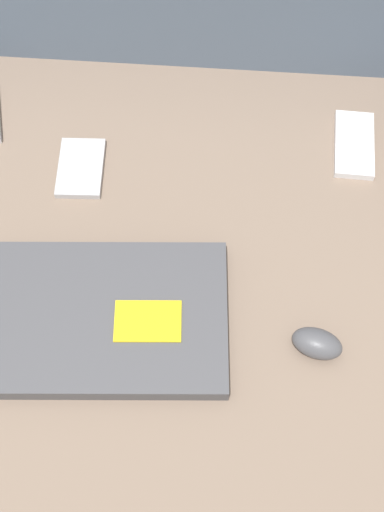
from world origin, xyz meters
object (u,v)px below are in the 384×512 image
at_px(phone_small, 81,168).
at_px(computer_mouse, 317,343).
at_px(laptop, 107,318).
at_px(phone_black, 354,145).

bearing_deg(phone_small, computer_mouse, -39.50).
relative_size(laptop, computer_mouse, 4.47).
bearing_deg(phone_black, laptop, -134.95).
bearing_deg(laptop, phone_small, 102.54).
bearing_deg(phone_black, computer_mouse, -98.49).
xyz_separation_m(phone_black, phone_small, (-0.42, -0.08, -0.00)).
height_order(laptop, phone_black, laptop).
xyz_separation_m(laptop, phone_small, (-0.07, 0.25, -0.01)).
distance_m(phone_black, phone_small, 0.43).
xyz_separation_m(laptop, computer_mouse, (0.29, -0.02, 0.00)).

